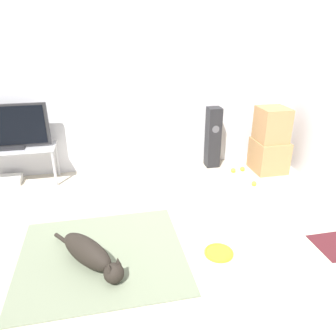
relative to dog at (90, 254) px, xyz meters
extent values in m
plane|color=#BCB29E|center=(0.39, 0.06, -0.13)|extent=(12.00, 12.00, 0.00)
cube|color=silver|center=(0.39, 2.16, 1.15)|extent=(8.00, 0.06, 2.55)
cube|color=slate|center=(0.10, 0.12, -0.12)|extent=(1.52, 1.35, 0.01)
ellipsoid|color=black|center=(-0.03, 0.04, 0.00)|extent=(0.55, 0.64, 0.25)
sphere|color=black|center=(0.19, -0.25, -0.03)|extent=(0.17, 0.17, 0.17)
cone|color=black|center=(0.23, -0.23, 0.07)|extent=(0.06, 0.06, 0.08)
cone|color=black|center=(0.15, -0.29, 0.07)|extent=(0.06, 0.06, 0.08)
cylinder|color=black|center=(-0.28, 0.38, -0.06)|extent=(0.16, 0.19, 0.04)
cylinder|color=yellow|center=(1.18, -0.08, -0.12)|extent=(0.27, 0.27, 0.02)
torus|color=yellow|center=(1.18, -0.08, -0.11)|extent=(0.27, 0.27, 0.02)
cube|color=#A87A4C|center=(2.54, 1.61, 0.10)|extent=(0.45, 0.47, 0.46)
cube|color=#A87A4C|center=(2.53, 1.61, 0.57)|extent=(0.39, 0.41, 0.48)
cube|color=black|center=(1.79, 1.93, 0.32)|extent=(0.19, 0.19, 0.90)
cylinder|color=#4C4C51|center=(1.79, 1.83, 0.48)|extent=(0.11, 0.00, 0.11)
cube|color=#A8A8AD|center=(-0.99, 1.89, 0.37)|extent=(1.11, 0.41, 0.02)
cylinder|color=#A8A8AD|center=(-0.46, 1.72, 0.11)|extent=(0.04, 0.04, 0.49)
cylinder|color=#A8A8AD|center=(-0.46, 2.07, 0.11)|extent=(0.04, 0.04, 0.49)
cube|color=#232326|center=(-0.99, 1.89, 0.39)|extent=(0.36, 0.20, 0.02)
cube|color=#232326|center=(-0.99, 1.90, 0.68)|extent=(1.03, 0.04, 0.55)
cube|color=black|center=(-0.99, 1.88, 0.68)|extent=(0.95, 0.01, 0.50)
sphere|color=#C6E033|center=(2.17, 1.65, -0.10)|extent=(0.07, 0.07, 0.07)
sphere|color=#C6E033|center=(2.01, 1.63, -0.10)|extent=(0.07, 0.07, 0.07)
sphere|color=#C6E033|center=(2.12, 1.17, -0.10)|extent=(0.07, 0.07, 0.07)
cube|color=white|center=(-1.09, 1.92, -0.09)|extent=(0.29, 0.25, 0.09)
camera|label=1|loc=(0.19, -2.42, 1.87)|focal=35.00mm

